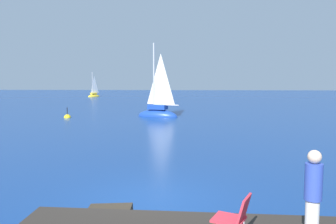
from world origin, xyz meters
TOP-DOWN VIEW (x-y plane):
  - ground_plane at (0.00, 0.00)m, footprint 160.00×160.00m
  - sailboat_near at (-1.36, 20.33)m, footprint 3.79×2.31m
  - sailboat_far at (-14.48, 49.51)m, footprint 2.08×2.45m
  - person_standing at (2.95, -3.60)m, footprint 0.28×0.28m
  - beach_chair at (1.74, -3.41)m, footprint 0.74×0.68m
  - marker_buoy at (-8.79, 19.10)m, footprint 0.56×0.56m

SIDE VIEW (x-z plane):
  - ground_plane at x=0.00m, z-range 0.00..0.00m
  - marker_buoy at x=-8.79m, z-range -0.56..0.57m
  - sailboat_far at x=-14.48m, z-range -2.05..2.55m
  - sailboat_near at x=-1.36m, z-range -3.05..3.79m
  - beach_chair at x=1.74m, z-range 0.63..1.43m
  - person_standing at x=2.95m, z-range 0.64..2.26m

